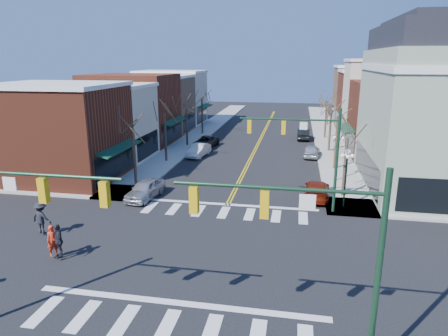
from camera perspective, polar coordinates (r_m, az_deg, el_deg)
The scene contains 34 objects.
ground at distance 22.21m, azimuth -3.02°, elevation -12.17°, with size 160.00×160.00×0.00m, color black.
sidewalk_left at distance 42.62m, azimuth -8.25°, elevation 1.32°, with size 3.50×70.00×0.15m, color #9E9B93.
sidewalk_right at distance 40.65m, azimuth 15.84°, elevation 0.20°, with size 3.50×70.00×0.15m, color #9E9B93.
bldg_left_brick_a at distance 37.44m, azimuth -22.45°, elevation 4.53°, with size 10.00×8.50×8.00m, color maroon.
bldg_left_stucco_a at distance 44.09m, azimuth -17.04°, elevation 6.14°, with size 10.00×7.00×7.50m, color beige.
bldg_left_brick_b at distance 51.19m, azimuth -12.99°, elevation 8.16°, with size 10.00×9.00×8.50m, color maroon.
bldg_left_tan at distance 58.84m, azimuth -9.80°, elevation 8.86°, with size 10.00×7.50×7.80m, color #89674B.
bldg_left_stucco_b at distance 66.11m, azimuth -7.48°, elevation 9.81°, with size 10.00×8.00×8.20m, color beige.
bldg_right_brick_a at distance 46.60m, azimuth 23.91°, elevation 6.28°, with size 10.00×8.50×8.00m, color maroon.
bldg_right_stucco at distance 54.00m, azimuth 22.21°, elevation 8.59°, with size 10.00×7.00×10.00m, color beige.
bldg_right_brick_b at distance 61.41m, azimuth 20.79°, elevation 8.69°, with size 10.00×8.00×8.50m, color maroon.
bldg_right_tan at distance 69.24m, azimuth 19.69°, elevation 9.63°, with size 10.00×8.00×9.00m, color #89674B.
traffic_mast_near_left at distance 16.54m, azimuth -28.88°, elevation -6.20°, with size 6.60×0.28×7.20m.
traffic_mast_near_right at distance 13.01m, azimuth 13.40°, elevation -10.26°, with size 6.60×0.28×7.20m.
traffic_mast_far_right at distance 27.13m, azimuth 12.05°, elevation 3.19°, with size 6.60×0.28×7.20m.
lamppost_corner at distance 28.80m, azimuth 17.09°, elevation -0.04°, with size 0.36×0.36×4.33m.
lamppost_midblock at distance 35.09m, azimuth 15.97°, elevation 2.72°, with size 0.36×0.36×4.33m.
tree_left_a at distance 33.80m, azimuth -12.66°, elevation 1.46°, with size 0.24×0.24×4.76m, color #382B21.
tree_left_b at distance 41.07m, azimuth -8.36°, elevation 4.28°, with size 0.24×0.24×5.04m, color #382B21.
tree_left_c at distance 48.63m, azimuth -5.34°, elevation 5.78°, with size 0.24×0.24×4.55m, color #382B21.
tree_left_d at distance 56.26m, azimuth -3.13°, elevation 7.28°, with size 0.24×0.24×4.90m, color #382B21.
tree_right_a at distance 31.39m, azimuth 16.88°, elevation -0.02°, with size 0.24×0.24×4.62m, color #382B21.
tree_right_b at distance 39.08m, azimuth 15.72°, elevation 3.41°, with size 0.24×0.24×5.18m, color #382B21.
tree_right_c at distance 46.96m, azimuth 14.89°, elevation 5.16°, with size 0.24×0.24×4.83m, color #382B21.
tree_right_d at distance 54.83m, azimuth 14.32°, elevation 6.66°, with size 0.24×0.24×4.97m, color #382B21.
car_left_near at distance 30.84m, azimuth -11.21°, elevation -3.00°, with size 1.69×4.21×1.43m, color #B0AFB4.
car_left_mid at distance 43.49m, azimuth -3.64°, elevation 2.55°, with size 1.45×4.14×1.37m, color silver.
car_left_far at distance 47.91m, azimuth -2.62°, elevation 3.73°, with size 2.22×4.81×1.34m, color black.
car_right_near at distance 31.17m, azimuth 13.09°, elevation -3.02°, with size 1.85×4.56×1.32m, color maroon.
car_right_mid at distance 44.10m, azimuth 12.43°, elevation 2.38°, with size 1.59×3.95×1.35m, color silver.
car_right_far at distance 53.78m, azimuth 11.24°, elevation 4.78°, with size 1.52×4.36×1.44m, color black.
pedestrian_red_a at distance 23.21m, azimuth -23.25°, elevation -9.50°, with size 0.62×0.40×1.69m, color red.
pedestrian_dark_a at distance 22.91m, azimuth -22.57°, elevation -9.55°, with size 1.08×0.45×1.84m, color #222129.
pedestrian_dark_b at distance 26.24m, azimuth -24.64°, elevation -6.47°, with size 1.27×0.73×1.97m, color black.
Camera 1 is at (4.70, -19.15, 10.22)m, focal length 32.00 mm.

